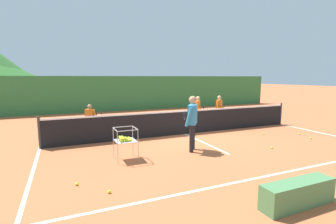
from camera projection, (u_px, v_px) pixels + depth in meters
name	position (u px, v px, depth m)	size (l,w,h in m)	color
ground_plane	(185.00, 134.00, 9.98)	(120.00, 120.00, 0.00)	#BC6038
line_baseline_near	(274.00, 175.00, 5.81)	(10.53, 0.08, 0.01)	white
line_baseline_far	(148.00, 117.00, 14.24)	(10.53, 0.08, 0.01)	white
line_sideline_west	(40.00, 149.00, 7.91)	(0.08, 9.27, 0.01)	white
line_sideline_east	(280.00, 124.00, 12.05)	(0.08, 9.27, 0.01)	white
line_service_center	(185.00, 134.00, 9.98)	(0.08, 5.81, 0.01)	white
tennis_net	(185.00, 122.00, 9.91)	(10.56, 0.08, 1.05)	#333338
instructor	(192.00, 118.00, 7.59)	(0.60, 0.83, 1.72)	black
student_0	(90.00, 117.00, 9.71)	(0.66, 0.47, 1.23)	navy
student_1	(198.00, 107.00, 12.02)	(0.47, 0.73, 1.37)	silver
student_2	(219.00, 106.00, 12.36)	(0.55, 0.66, 1.38)	black
ball_cart	(125.00, 139.00, 6.77)	(0.58, 0.58, 0.90)	#B7B7BC
tennis_ball_0	(272.00, 148.00, 7.93)	(0.07, 0.07, 0.07)	yellow
tennis_ball_1	(299.00, 134.00, 9.89)	(0.07, 0.07, 0.07)	yellow
tennis_ball_3	(311.00, 138.00, 9.17)	(0.07, 0.07, 0.07)	yellow
tennis_ball_4	(77.00, 184.00, 5.23)	(0.07, 0.07, 0.07)	yellow
tennis_ball_5	(109.00, 192.00, 4.88)	(0.07, 0.07, 0.07)	yellow
tennis_ball_6	(263.00, 134.00, 9.90)	(0.07, 0.07, 0.07)	yellow
windscreen_fence	(132.00, 93.00, 17.08)	(23.18, 0.08, 2.37)	#33753D
courtside_bench	(298.00, 194.00, 4.38)	(1.50, 0.36, 0.46)	#4C7F4C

